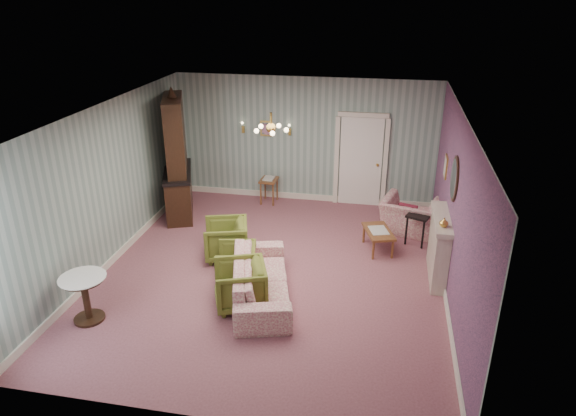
% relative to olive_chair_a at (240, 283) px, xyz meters
% --- Properties ---
extents(floor, '(7.00, 7.00, 0.00)m').
position_rel_olive_chair_a_xyz_m(floor, '(0.29, 1.11, -0.41)').
color(floor, '#945662').
rests_on(floor, ground).
extents(ceiling, '(7.00, 7.00, 0.00)m').
position_rel_olive_chair_a_xyz_m(ceiling, '(0.29, 1.11, 2.49)').
color(ceiling, white).
rests_on(ceiling, ground).
extents(wall_back, '(6.00, 0.00, 6.00)m').
position_rel_olive_chair_a_xyz_m(wall_back, '(0.29, 4.61, 1.04)').
color(wall_back, gray).
rests_on(wall_back, ground).
extents(wall_front, '(6.00, 0.00, 6.00)m').
position_rel_olive_chair_a_xyz_m(wall_front, '(0.29, -2.39, 1.04)').
color(wall_front, gray).
rests_on(wall_front, ground).
extents(wall_left, '(0.00, 7.00, 7.00)m').
position_rel_olive_chair_a_xyz_m(wall_left, '(-2.71, 1.11, 1.04)').
color(wall_left, gray).
rests_on(wall_left, ground).
extents(wall_right, '(0.00, 7.00, 7.00)m').
position_rel_olive_chair_a_xyz_m(wall_right, '(3.29, 1.11, 1.04)').
color(wall_right, gray).
rests_on(wall_right, ground).
extents(wall_right_floral, '(0.00, 7.00, 7.00)m').
position_rel_olive_chair_a_xyz_m(wall_right_floral, '(3.27, 1.11, 1.04)').
color(wall_right_floral, '#BC5E8C').
rests_on(wall_right_floral, ground).
extents(door, '(1.12, 0.12, 2.16)m').
position_rel_olive_chair_a_xyz_m(door, '(1.59, 4.57, 0.67)').
color(door, white).
rests_on(door, floor).
extents(olive_chair_a, '(0.96, 0.99, 0.81)m').
position_rel_olive_chair_a_xyz_m(olive_chair_a, '(0.00, 0.00, 0.00)').
color(olive_chair_a, olive).
rests_on(olive_chair_a, floor).
extents(olive_chair_b, '(0.74, 0.78, 0.68)m').
position_rel_olive_chair_a_xyz_m(olive_chair_b, '(-0.30, 0.81, -0.06)').
color(olive_chair_b, olive).
rests_on(olive_chair_b, floor).
extents(olive_chair_c, '(0.92, 0.96, 0.80)m').
position_rel_olive_chair_a_xyz_m(olive_chair_c, '(-0.70, 1.50, -0.00)').
color(olive_chair_c, olive).
rests_on(olive_chair_c, floor).
extents(sofa_chintz, '(1.21, 2.33, 0.87)m').
position_rel_olive_chair_a_xyz_m(sofa_chintz, '(0.27, 0.31, 0.03)').
color(sofa_chintz, '#A6435C').
rests_on(sofa_chintz, floor).
extents(wingback_chair, '(1.25, 0.98, 0.96)m').
position_rel_olive_chair_a_xyz_m(wingback_chair, '(2.71, 3.27, 0.08)').
color(wingback_chair, '#A6435C').
rests_on(wingback_chair, floor).
extents(dresser, '(1.13, 1.76, 2.77)m').
position_rel_olive_chair_a_xyz_m(dresser, '(-2.32, 3.28, 0.98)').
color(dresser, black).
rests_on(dresser, floor).
extents(fireplace, '(0.30, 1.40, 1.16)m').
position_rel_olive_chair_a_xyz_m(fireplace, '(3.15, 1.51, 0.17)').
color(fireplace, beige).
rests_on(fireplace, floor).
extents(mantel_vase, '(0.15, 0.15, 0.15)m').
position_rel_olive_chair_a_xyz_m(mantel_vase, '(3.13, 1.11, 0.83)').
color(mantel_vase, gold).
rests_on(mantel_vase, fireplace).
extents(oval_mirror, '(0.04, 0.76, 0.84)m').
position_rel_olive_chair_a_xyz_m(oval_mirror, '(3.25, 1.51, 1.44)').
color(oval_mirror, white).
rests_on(oval_mirror, wall_right).
extents(framed_print, '(0.04, 0.34, 0.42)m').
position_rel_olive_chair_a_xyz_m(framed_print, '(3.26, 2.86, 1.19)').
color(framed_print, gold).
rests_on(framed_print, wall_right).
extents(coffee_table, '(0.69, 0.93, 0.42)m').
position_rel_olive_chair_a_xyz_m(coffee_table, '(2.10, 2.32, -0.19)').
color(coffee_table, brown).
rests_on(coffee_table, floor).
extents(side_table_black, '(0.54, 0.54, 0.63)m').
position_rel_olive_chair_a_xyz_m(side_table_black, '(2.86, 2.75, -0.09)').
color(side_table_black, black).
rests_on(side_table_black, floor).
extents(pedestal_table, '(0.86, 0.86, 0.76)m').
position_rel_olive_chair_a_xyz_m(pedestal_table, '(-2.19, -0.83, -0.02)').
color(pedestal_table, black).
rests_on(pedestal_table, floor).
extents(nesting_table, '(0.40, 0.50, 0.63)m').
position_rel_olive_chair_a_xyz_m(nesting_table, '(-0.50, 4.26, -0.09)').
color(nesting_table, brown).
rests_on(nesting_table, floor).
extents(gilt_mirror_back, '(0.28, 0.06, 0.36)m').
position_rel_olive_chair_a_xyz_m(gilt_mirror_back, '(-0.61, 4.57, 1.29)').
color(gilt_mirror_back, gold).
rests_on(gilt_mirror_back, wall_back).
extents(sconce_left, '(0.16, 0.12, 0.30)m').
position_rel_olive_chair_a_xyz_m(sconce_left, '(-1.16, 4.55, 1.29)').
color(sconce_left, gold).
rests_on(sconce_left, wall_back).
extents(sconce_right, '(0.16, 0.12, 0.30)m').
position_rel_olive_chair_a_xyz_m(sconce_right, '(-0.06, 4.55, 1.29)').
color(sconce_right, gold).
rests_on(sconce_right, wall_back).
extents(chandelier, '(0.56, 0.56, 0.36)m').
position_rel_olive_chair_a_xyz_m(chandelier, '(0.29, 1.11, 2.22)').
color(chandelier, gold).
rests_on(chandelier, ceiling).
extents(burgundy_cushion, '(0.41, 0.28, 0.39)m').
position_rel_olive_chair_a_xyz_m(burgundy_cushion, '(2.66, 3.12, 0.07)').
color(burgundy_cushion, maroon).
rests_on(burgundy_cushion, wingback_chair).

